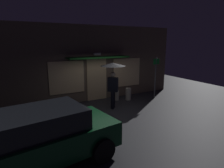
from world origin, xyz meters
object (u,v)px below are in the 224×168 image
object	(u,v)px
street_sign_post	(155,75)
sidewalk_bollard	(117,95)
sidewalk_bollard_2	(128,94)
parked_car	(39,138)
person_with_umbrella	(113,74)

from	to	relation	value
street_sign_post	sidewalk_bollard	size ratio (longest dim) A/B	4.22
street_sign_post	sidewalk_bollard_2	bearing A→B (deg)	166.52
street_sign_post	sidewalk_bollard	xyz separation A→B (m)	(-2.07, 0.59, -1.03)
parked_car	sidewalk_bollard	world-z (taller)	parked_car
person_with_umbrella	sidewalk_bollard_2	xyz separation A→B (m)	(1.35, 0.77, -1.31)
person_with_umbrella	parked_car	xyz separation A→B (m)	(-3.61, -2.86, -0.89)
person_with_umbrella	sidewalk_bollard_2	world-z (taller)	person_with_umbrella
person_with_umbrella	sidewalk_bollard_2	bearing A→B (deg)	73.00
street_sign_post	sidewalk_bollard_2	world-z (taller)	street_sign_post
person_with_umbrella	street_sign_post	world-z (taller)	street_sign_post
sidewalk_bollard	person_with_umbrella	bearing A→B (deg)	-127.82
parked_car	sidewalk_bollard	distance (m)	5.87
sidewalk_bollard	sidewalk_bollard_2	world-z (taller)	sidewalk_bollard_2
sidewalk_bollard_2	parked_car	bearing A→B (deg)	-143.76
person_with_umbrella	parked_car	size ratio (longest dim) A/B	0.52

